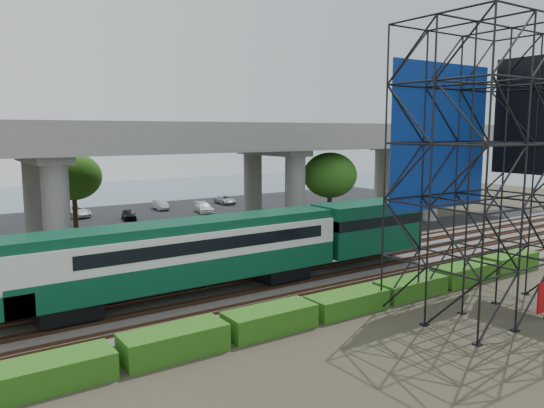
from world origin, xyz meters
TOP-DOWN VIEW (x-y plane):
  - ground at (0.00, 0.00)m, footprint 140.00×140.00m
  - ballast_bed at (0.00, 2.00)m, footprint 90.00×12.00m
  - service_road at (0.00, 10.50)m, footprint 90.00×5.00m
  - parking_lot at (0.00, 34.00)m, footprint 90.00×18.00m
  - harbor_water at (0.00, 56.00)m, footprint 140.00×40.00m
  - rail_tracks at (0.00, 2.00)m, footprint 90.00×9.52m
  - commuter_train at (-3.30, 2.00)m, footprint 29.30×3.06m
  - overpass at (-1.44, 16.00)m, footprint 80.00×12.00m
  - scaffold_tower at (7.34, -7.98)m, footprint 9.36×6.36m
  - hedge_strip at (1.01, -4.30)m, footprint 34.60×1.80m
  - trees at (-4.67, 16.17)m, footprint 40.94×16.94m
  - parked_cars at (-1.16, 33.65)m, footprint 35.35×9.75m

SIDE VIEW (x-z plane):
  - ground at x=0.00m, z-range 0.00..0.00m
  - harbor_water at x=0.00m, z-range 0.00..0.03m
  - service_road at x=0.00m, z-range 0.00..0.08m
  - parking_lot at x=0.00m, z-range 0.00..0.08m
  - ballast_bed at x=0.00m, z-range 0.00..0.20m
  - rail_tracks at x=0.00m, z-range 0.20..0.36m
  - hedge_strip at x=1.01m, z-range -0.04..1.16m
  - parked_cars at x=-1.16m, z-range 0.05..1.33m
  - commuter_train at x=-3.30m, z-range 0.73..5.03m
  - trees at x=-4.67m, z-range 1.73..9.42m
  - scaffold_tower at x=7.34m, z-range -0.03..14.97m
  - overpass at x=-1.44m, z-range 2.01..14.41m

